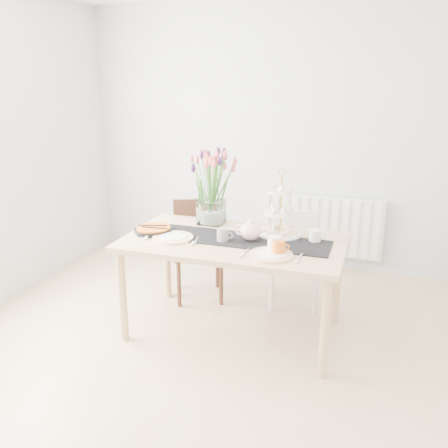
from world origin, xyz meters
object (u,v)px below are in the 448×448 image
(radiator, at_px, (322,226))
(plate_left, at_px, (173,238))
(chair_white, at_px, (294,251))
(tart_tin, at_px, (153,229))
(cake_stand, at_px, (281,219))
(mug_white, at_px, (274,244))
(chair_brown, at_px, (198,241))
(dining_table, at_px, (234,249))
(cream_jug, at_px, (315,236))
(teapot, at_px, (250,231))
(mug_orange, at_px, (279,248))
(plate_right, at_px, (271,255))
(mug_grey, at_px, (223,235))
(tulip_vase, at_px, (211,177))

(radiator, bearing_deg, plate_left, -118.37)
(chair_white, height_order, tart_tin, chair_white)
(cake_stand, height_order, tart_tin, cake_stand)
(plate_left, bearing_deg, radiator, 61.63)
(cake_stand, height_order, mug_white, cake_stand)
(chair_brown, bearing_deg, mug_white, -64.77)
(dining_table, bearing_deg, mug_white, -25.80)
(tart_tin, height_order, plate_left, tart_tin)
(cream_jug, relative_size, tart_tin, 0.30)
(dining_table, distance_m, teapot, 0.19)
(teapot, bearing_deg, dining_table, -170.65)
(chair_brown, xyz_separation_m, mug_orange, (0.88, -0.76, 0.31))
(chair_white, xyz_separation_m, tart_tin, (-0.97, -0.70, 0.31))
(plate_right, bearing_deg, dining_table, 144.20)
(mug_orange, bearing_deg, radiator, 58.20)
(cake_stand, xyz_separation_m, mug_grey, (-0.36, -0.26, -0.08))
(dining_table, relative_size, tart_tin, 5.46)
(dining_table, xyz_separation_m, tulip_vase, (-0.29, 0.32, 0.46))
(mug_white, height_order, mug_orange, mug_white)
(teapot, relative_size, mug_grey, 2.38)
(chair_brown, relative_size, cream_jug, 9.55)
(dining_table, distance_m, plate_right, 0.42)
(teapot, height_order, plate_left, teapot)
(tart_tin, bearing_deg, chair_white, 35.90)
(dining_table, relative_size, chair_white, 2.03)
(teapot, xyz_separation_m, tart_tin, (-0.76, -0.03, -0.06))
(mug_white, bearing_deg, tart_tin, 177.70)
(cake_stand, bearing_deg, plate_left, -156.82)
(plate_right, bearing_deg, tulip_vase, 137.85)
(mug_grey, bearing_deg, cream_jug, 10.24)
(radiator, height_order, plate_right, plate_right)
(chair_brown, height_order, cake_stand, cake_stand)
(mug_grey, height_order, plate_right, mug_grey)
(chair_brown, xyz_separation_m, mug_grey, (0.44, -0.63, 0.30))
(teapot, relative_size, mug_orange, 2.35)
(chair_brown, xyz_separation_m, teapot, (0.63, -0.55, 0.33))
(radiator, height_order, cream_jug, cream_jug)
(mug_grey, bearing_deg, radiator, 63.84)
(tulip_vase, bearing_deg, chair_white, 30.02)
(plate_left, bearing_deg, dining_table, 16.59)
(cake_stand, bearing_deg, mug_orange, -79.39)
(dining_table, relative_size, tulip_vase, 2.31)
(chair_brown, height_order, mug_grey, chair_brown)
(radiator, distance_m, mug_grey, 1.71)
(mug_grey, bearing_deg, teapot, 15.08)
(tulip_vase, height_order, tart_tin, tulip_vase)
(tulip_vase, distance_m, cake_stand, 0.66)
(radiator, bearing_deg, cake_stand, -96.64)
(tulip_vase, height_order, mug_orange, tulip_vase)
(chair_brown, height_order, mug_white, mug_white)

